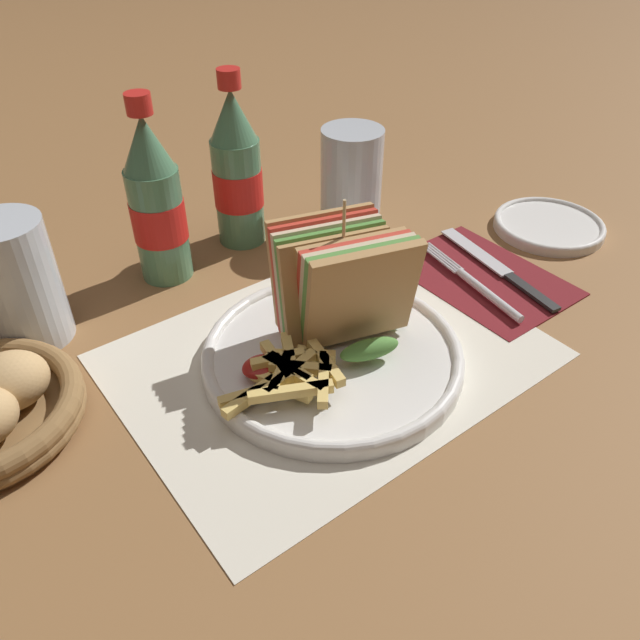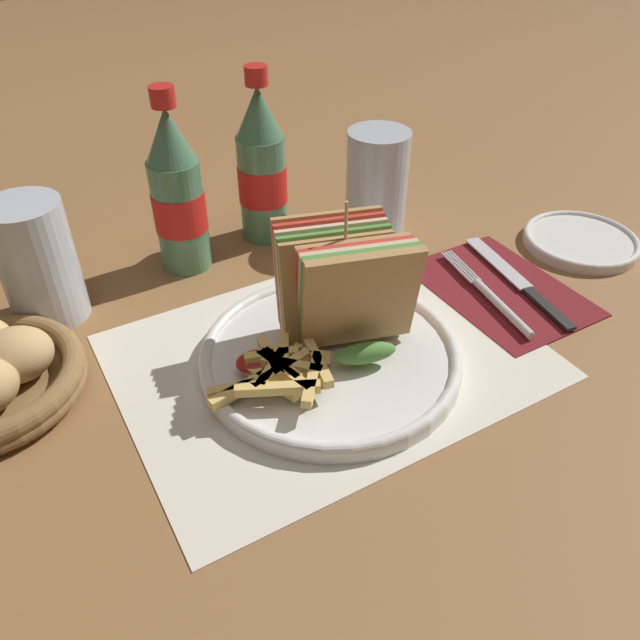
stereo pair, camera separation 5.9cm
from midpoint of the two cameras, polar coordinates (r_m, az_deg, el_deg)
The scene contains 14 objects.
ground_plane at distance 0.59m, azimuth -2.44°, elevation -5.42°, with size 4.00×4.00×0.00m, color olive.
placemat at distance 0.61m, azimuth -1.92°, elevation -3.33°, with size 0.40×0.30×0.00m.
plate_main at distance 0.60m, azimuth -1.68°, elevation -3.29°, with size 0.25×0.25×0.02m.
club_sandwich at distance 0.59m, azimuth -0.80°, elevation 3.05°, with size 0.13×0.13×0.14m.
fries_pile at distance 0.55m, azimuth -5.87°, elevation -5.01°, with size 0.12×0.10×0.02m.
ketchup_blob at distance 0.57m, azimuth -8.45°, elevation -4.36°, with size 0.04×0.03×0.01m.
napkin at distance 0.74m, azimuth 12.42°, elevation 3.83°, with size 0.14×0.19×0.00m.
fork at distance 0.71m, azimuth 11.99°, elevation 2.95°, with size 0.04×0.17×0.01m.
knife at distance 0.75m, azimuth 13.83°, elevation 4.59°, with size 0.05×0.19×0.00m.
coke_bottle_near at distance 0.72m, azimuth -17.10°, elevation 10.01°, with size 0.06×0.06×0.21m.
coke_bottle_far at distance 0.77m, azimuth -9.86°, elevation 13.06°, with size 0.06×0.06×0.21m.
glass_near at distance 0.80m, azimuth 0.68°, elevation 12.02°, with size 0.08×0.08×0.13m.
glass_far at distance 0.68m, azimuth -27.97°, elevation 2.34°, with size 0.08×0.08×0.13m.
side_saucer at distance 0.86m, azimuth 18.35°, elevation 8.18°, with size 0.14×0.14×0.01m.
Camera 1 is at (-0.27, -0.34, 0.40)m, focal length 35.00 mm.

